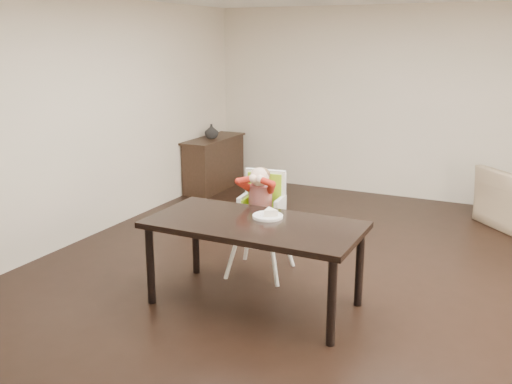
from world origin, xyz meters
The scene contains 7 objects.
ground centered at (0.00, 0.00, 0.00)m, with size 7.00×7.00×0.00m, color black.
room_walls centered at (0.00, 0.00, 1.86)m, with size 6.02×7.02×2.71m.
dining_table centered at (-0.48, -0.59, 0.67)m, with size 1.80×0.90×0.75m.
high_chair centered at (-0.74, 0.08, 0.75)m, with size 0.49×0.49×1.07m.
plate centered at (-0.43, -0.43, 0.78)m, with size 0.30×0.30×0.08m.
sideboard centered at (-2.78, 2.70, 0.40)m, with size 0.44×1.26×0.79m.
vase centered at (-2.78, 2.64, 0.89)m, with size 0.21×0.21×0.21m, color #99999E.
Camera 1 is at (1.52, -4.68, 2.24)m, focal length 40.00 mm.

